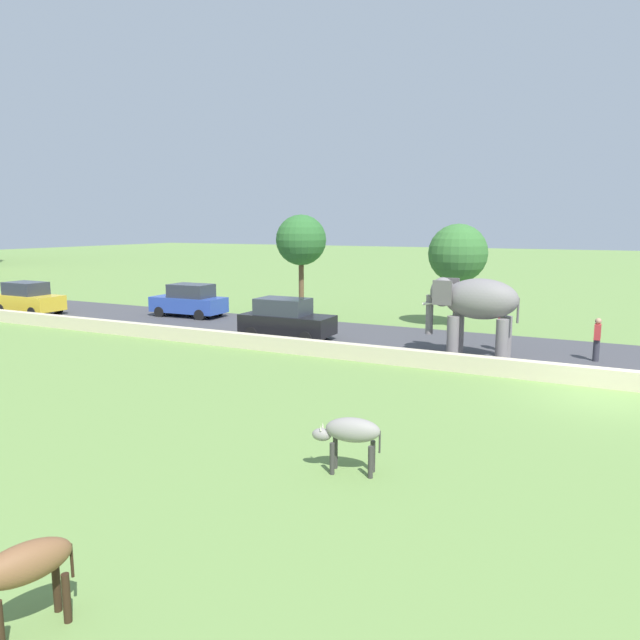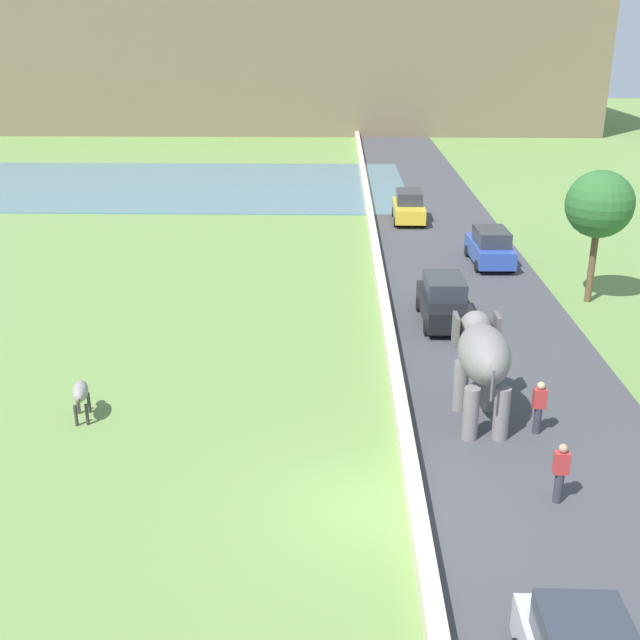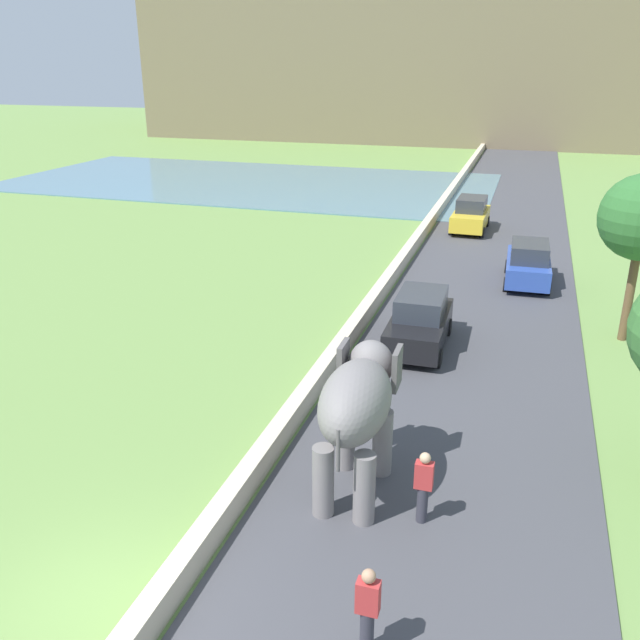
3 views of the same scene
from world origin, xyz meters
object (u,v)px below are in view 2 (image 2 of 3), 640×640
object	(u,v)px
person_beside_elephant	(539,407)
cow_grey	(81,392)
car_black	(444,301)
car_yellow	(409,207)
person_trailing	(560,472)
elephant	(482,357)
car_blue	(490,247)

from	to	relation	value
person_beside_elephant	cow_grey	distance (m)	13.08
cow_grey	person_beside_elephant	bearing A→B (deg)	-2.93
car_black	cow_grey	size ratio (longest dim) A/B	2.83
car_yellow	cow_grey	world-z (taller)	car_yellow
person_trailing	cow_grey	world-z (taller)	person_trailing
person_trailing	car_black	size ratio (longest dim) A/B	0.40
elephant	person_trailing	size ratio (longest dim) A/B	2.13
car_blue	cow_grey	size ratio (longest dim) A/B	2.84
car_blue	cow_grey	world-z (taller)	car_blue
car_blue	car_black	bearing A→B (deg)	-112.12
elephant	car_blue	bearing A→B (deg)	78.66
person_trailing	car_black	world-z (taller)	car_black
person_beside_elephant	car_yellow	size ratio (longest dim) A/B	0.40
car_blue	person_beside_elephant	bearing A→B (deg)	-95.60
person_trailing	car_yellow	xyz separation A→B (m)	(-1.24, 28.48, 0.03)
car_blue	person_trailing	bearing A→B (deg)	-95.50
cow_grey	elephant	bearing A→B (deg)	0.39
person_beside_elephant	person_trailing	distance (m)	3.41
person_trailing	cow_grey	size ratio (longest dim) A/B	1.15
car_yellow	car_black	bearing A→B (deg)	-90.01
person_beside_elephant	car_yellow	world-z (taller)	car_yellow
elephant	car_yellow	size ratio (longest dim) A/B	0.86
car_yellow	person_trailing	bearing A→B (deg)	-87.51
person_trailing	cow_grey	bearing A→B (deg)	162.34
car_blue	car_black	distance (m)	8.37
elephant	car_blue	world-z (taller)	elephant
car_blue	car_yellow	distance (m)	9.17
person_trailing	cow_grey	distance (m)	13.39
person_trailing	car_black	distance (m)	12.18
car_black	cow_grey	bearing A→B (deg)	-145.06
elephant	cow_grey	distance (m)	11.58
car_blue	car_yellow	bearing A→B (deg)	110.10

